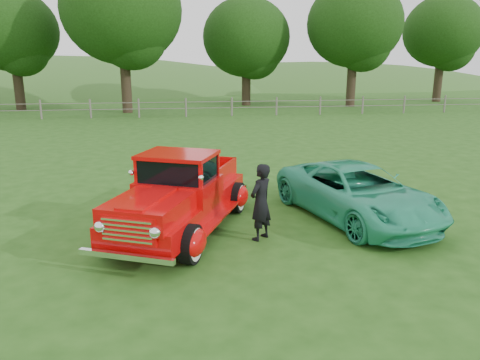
{
  "coord_description": "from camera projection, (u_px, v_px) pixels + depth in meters",
  "views": [
    {
      "loc": [
        -0.64,
        -8.69,
        3.73
      ],
      "look_at": [
        0.71,
        1.2,
        1.11
      ],
      "focal_mm": 35.0,
      "sensor_mm": 36.0,
      "label": 1
    }
  ],
  "objects": [
    {
      "name": "tree_far_east",
      "position": [
        443.0,
        32.0,
        39.5
      ],
      "size": [
        6.6,
        6.6,
        8.86
      ],
      "color": "black",
      "rests_on": "ground"
    },
    {
      "name": "fence_line",
      "position": [
        186.0,
        107.0,
        30.29
      ],
      "size": [
        48.0,
        0.12,
        1.2
      ],
      "color": "#6A625A",
      "rests_on": "ground"
    },
    {
      "name": "tree_near_west",
      "position": [
        122.0,
        10.0,
        31.07
      ],
      "size": [
        8.0,
        8.0,
        10.42
      ],
      "color": "black",
      "rests_on": "ground"
    },
    {
      "name": "ground",
      "position": [
        213.0,
        250.0,
        9.36
      ],
      "size": [
        140.0,
        140.0,
        0.0
      ],
      "primitive_type": "plane",
      "color": "#214B14",
      "rests_on": "ground"
    },
    {
      "name": "tree_mid_east",
      "position": [
        355.0,
        24.0,
        35.37
      ],
      "size": [
        7.2,
        7.2,
        9.44
      ],
      "color": "black",
      "rests_on": "ground"
    },
    {
      "name": "tree_near_east",
      "position": [
        246.0,
        38.0,
        36.48
      ],
      "size": [
        6.8,
        6.8,
        8.33
      ],
      "color": "black",
      "rests_on": "ground"
    },
    {
      "name": "distant_hills",
      "position": [
        152.0,
        117.0,
        66.97
      ],
      "size": [
        116.0,
        60.0,
        18.0
      ],
      "color": "#3C6926",
      "rests_on": "ground"
    },
    {
      "name": "red_pickup",
      "position": [
        180.0,
        197.0,
        10.19
      ],
      "size": [
        3.61,
        5.27,
        1.78
      ],
      "rotation": [
        0.0,
        0.0,
        -0.41
      ],
      "color": "black",
      "rests_on": "ground"
    },
    {
      "name": "man",
      "position": [
        261.0,
        202.0,
        9.73
      ],
      "size": [
        0.7,
        0.69,
        1.63
      ],
      "primitive_type": "imported",
      "rotation": [
        0.0,
        0.0,
        3.9
      ],
      "color": "black",
      "rests_on": "ground"
    },
    {
      "name": "teal_sedan",
      "position": [
        357.0,
        193.0,
        11.04
      ],
      "size": [
        3.31,
        5.04,
        1.29
      ],
      "primitive_type": "imported",
      "rotation": [
        0.0,
        0.0,
        0.27
      ],
      "color": "#29A679",
      "rests_on": "ground"
    },
    {
      "name": "tree_mid_west",
      "position": [
        12.0,
        31.0,
        33.22
      ],
      "size": [
        6.4,
        6.4,
        8.46
      ],
      "color": "black",
      "rests_on": "ground"
    }
  ]
}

